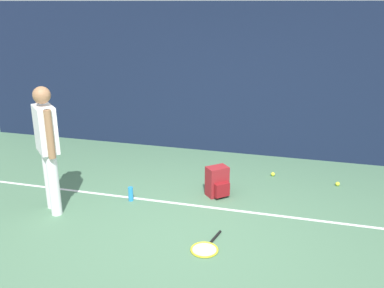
{
  "coord_description": "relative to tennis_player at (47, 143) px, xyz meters",
  "views": [
    {
      "loc": [
        1.28,
        -4.38,
        2.68
      ],
      "look_at": [
        0.0,
        0.4,
        1.0
      ],
      "focal_mm": 39.18,
      "sensor_mm": 36.0,
      "label": 1
    }
  ],
  "objects": [
    {
      "name": "ground_plane",
      "position": [
        1.83,
        -0.06,
        -0.97
      ],
      "size": [
        12.0,
        12.0,
        0.0
      ],
      "primitive_type": "plane",
      "color": "#4C7556"
    },
    {
      "name": "court_line",
      "position": [
        1.83,
        0.62,
        -0.96
      ],
      "size": [
        9.0,
        0.05,
        0.0
      ],
      "primitive_type": "cube",
      "color": "white",
      "rests_on": "ground"
    },
    {
      "name": "tennis_player",
      "position": [
        0.0,
        0.0,
        0.0
      ],
      "size": [
        0.44,
        0.44,
        1.7
      ],
      "rotation": [
        0.0,
        0.0,
        2.37
      ],
      "color": "white",
      "rests_on": "ground"
    },
    {
      "name": "tennis_racket",
      "position": [
        2.19,
        -0.39,
        -0.95
      ],
      "size": [
        0.39,
        0.64,
        0.03
      ],
      "rotation": [
        0.0,
        0.0,
        4.5
      ],
      "color": "black",
      "rests_on": "ground"
    },
    {
      "name": "backpack",
      "position": [
        2.04,
        1.02,
        -0.76
      ],
      "size": [
        0.38,
        0.38,
        0.44
      ],
      "rotation": [
        0.0,
        0.0,
        0.73
      ],
      "color": "maroon",
      "rests_on": "ground"
    },
    {
      "name": "tennis_ball_mid_court",
      "position": [
        2.76,
        1.96,
        -0.93
      ],
      "size": [
        0.07,
        0.07,
        0.07
      ],
      "primitive_type": "sphere",
      "color": "#CCE033",
      "rests_on": "ground"
    },
    {
      "name": "water_bottle",
      "position": [
        0.88,
        0.54,
        -0.86
      ],
      "size": [
        0.07,
        0.07,
        0.2
      ],
      "primitive_type": "cylinder",
      "color": "#268CD8",
      "rests_on": "ground"
    },
    {
      "name": "tennis_ball_by_fence",
      "position": [
        3.75,
        1.83,
        -0.93
      ],
      "size": [
        0.07,
        0.07,
        0.07
      ],
      "primitive_type": "sphere",
      "color": "#CCE033",
      "rests_on": "ground"
    },
    {
      "name": "back_fence",
      "position": [
        1.83,
        2.94,
        0.38
      ],
      "size": [
        10.0,
        0.1,
        2.7
      ],
      "primitive_type": "cube",
      "color": "#141E38",
      "rests_on": "ground"
    }
  ]
}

